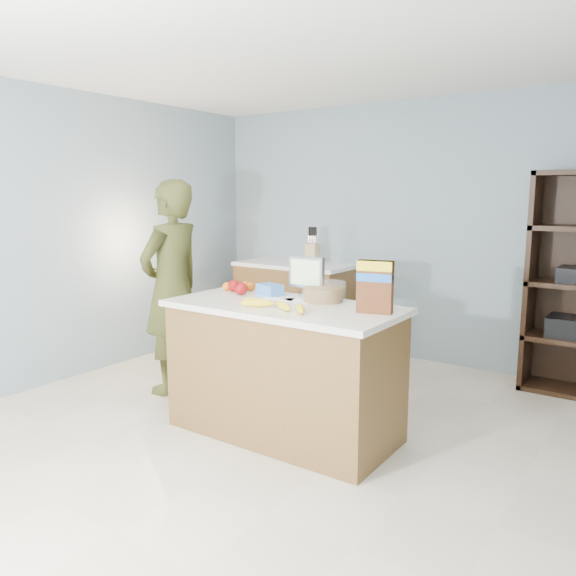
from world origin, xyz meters
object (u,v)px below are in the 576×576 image
Objects in this scene: tv at (307,274)px; counter_peninsula at (284,374)px; cereal_box at (375,283)px; person at (172,287)px.

counter_peninsula is at bearing -84.43° from tv.
counter_peninsula is at bearing -172.52° from cereal_box.
cereal_box is at bearing -20.47° from tv.
counter_peninsula is 1.34m from person.
person is 1.24m from tv.
person is 5.39× the size of cereal_box.
cereal_box is at bearing 7.48° from counter_peninsula.
person is (-1.25, 0.19, 0.45)m from counter_peninsula.
person reaches higher than tv.
person is at bearing -173.82° from tv.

